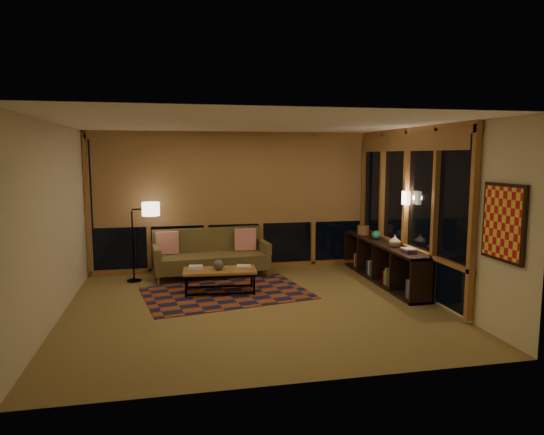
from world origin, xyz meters
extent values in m
cube|color=olive|center=(0.00, 0.00, 0.00)|extent=(5.50, 5.00, 0.01)
cube|color=white|center=(0.00, 0.00, 2.70)|extent=(5.50, 5.00, 0.01)
cube|color=beige|center=(0.00, 2.50, 1.35)|extent=(5.50, 0.01, 2.70)
cube|color=beige|center=(0.00, -2.50, 1.35)|extent=(5.50, 0.01, 2.70)
cube|color=beige|center=(-2.75, 0.00, 1.35)|extent=(0.01, 5.00, 2.70)
cube|color=beige|center=(2.75, 0.00, 1.35)|extent=(0.01, 5.00, 2.70)
cube|color=brown|center=(-0.34, 0.80, 0.01)|extent=(2.87, 2.18, 0.01)
sphere|color=black|center=(-0.46, 0.82, 0.48)|extent=(0.18, 0.18, 0.17)
cylinder|color=#9D6F48|center=(2.47, 1.87, 0.80)|extent=(0.27, 0.27, 0.17)
sphere|color=teal|center=(2.49, 1.30, 0.80)|extent=(0.16, 0.16, 0.16)
imported|color=tan|center=(2.49, 0.54, 0.82)|extent=(0.25, 0.25, 0.20)
camera|label=1|loc=(-1.17, -6.92, 2.25)|focal=32.00mm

